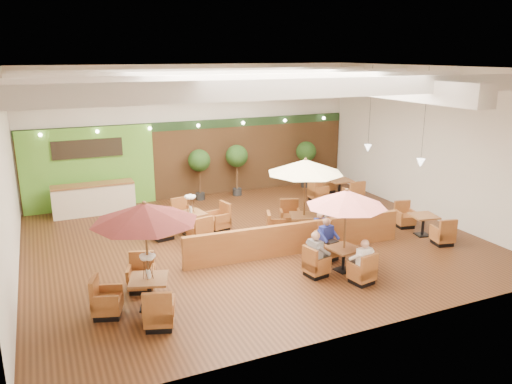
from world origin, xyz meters
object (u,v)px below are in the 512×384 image
table_1 (344,212)px  diner_1 (327,235)px  diner_0 (363,257)px  topiary_0 (199,162)px  booth_divider (297,238)px  table_0 (143,233)px  table_4 (423,226)px  diner_2 (317,250)px  diner_3 (319,225)px  table_3 (191,222)px  topiary_2 (306,153)px  table_2 (305,184)px  table_5 (333,190)px  diner_4 (330,212)px  service_counter (94,199)px  topiary_1 (237,158)px

table_1 → diner_1: 1.32m
diner_0 → topiary_0: bearing=90.6°
booth_divider → table_0: bearing=-159.0°
table_4 → topiary_0: size_ratio=1.18×
diner_2 → diner_3: bearing=138.6°
table_3 → topiary_2: 7.73m
table_1 → table_2: (0.33, 2.77, 0.09)m
table_5 → booth_divider: bearing=-129.1°
table_0 → table_3: table_0 is taller
table_3 → diner_0: size_ratio=3.44×
table_5 → diner_4: bearing=-120.7°
service_counter → diner_1: (5.78, -7.35, 0.18)m
table_0 → diner_4: 7.37m
table_5 → topiary_0: 5.69m
topiary_0 → diner_1: (1.51, -7.55, -0.82)m
table_1 → diner_1: table_1 is taller
diner_3 → diner_0: bearing=-75.8°
table_2 → topiary_0: (-1.78, 5.65, -0.25)m
table_5 → topiary_2: size_ratio=1.32×
table_3 → table_4: table_3 is taller
table_5 → service_counter: bearing=171.5°
topiary_0 → diner_0: bearing=-80.8°
table_4 → table_5: table_5 is taller
diner_0 → diner_2: size_ratio=0.93×
service_counter → diner_3: diner_3 is taller
table_5 → diner_0: (-3.61, -7.11, 0.37)m
service_counter → table_0: (0.28, -8.15, 1.33)m
table_3 → table_1: bearing=-67.6°
table_1 → table_4: table_1 is taller
table_2 → table_5: size_ratio=1.01×
diner_3 → topiary_1: bearing=111.1°
table_4 → diner_4: (-2.76, 1.46, 0.40)m
table_1 → table_2: size_ratio=0.86×
table_1 → table_2: table_2 is taller
diner_3 → diner_4: bearing=65.1°
topiary_0 → diner_0: size_ratio=2.69×
table_5 → diner_3: 5.57m
diner_3 → diner_4: (0.99, 0.99, 0.01)m
table_2 → topiary_1: size_ratio=1.28×
table_2 → topiary_2: bearing=81.4°
table_4 → topiary_1: bearing=129.5°
table_1 → diner_3: table_1 is taller
table_0 → topiary_1: table_0 is taller
table_0 → table_3: (2.43, 4.45, -1.48)m
table_5 → topiary_0: (-5.12, 2.19, 1.20)m
diner_2 → table_5: bearing=135.6°
table_2 → diner_3: table_2 is taller
table_3 → diner_3: table_3 is taller
diner_4 → topiary_0: bearing=40.1°
table_3 → topiary_1: (3.22, 3.90, 1.20)m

